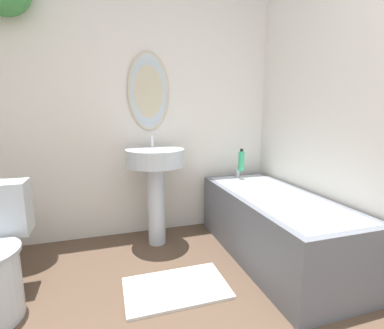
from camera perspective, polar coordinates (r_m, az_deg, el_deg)
wall_back at (r=2.56m, az=-13.88°, el=14.58°), size 2.60×0.39×2.40m
wall_right at (r=2.08m, az=32.76°, el=10.96°), size 0.06×2.50×2.40m
pedestal_sink at (r=2.35m, az=-7.49°, el=-1.76°), size 0.48×0.48×0.93m
bathtub at (r=2.31m, az=16.30°, el=-11.71°), size 0.62×1.45×0.58m
shampoo_bottle at (r=2.65m, az=10.08°, el=0.78°), size 0.06×0.06×0.21m
bath_mat at (r=1.97m, az=-3.27°, el=-23.96°), size 0.66×0.40×0.02m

